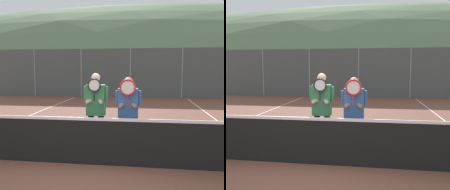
# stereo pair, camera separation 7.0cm
# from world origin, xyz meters

# --- Properties ---
(ground_plane) EXTENTS (120.00, 120.00, 0.00)m
(ground_plane) POSITION_xyz_m (0.00, 0.00, 0.00)
(ground_plane) COLOR brown
(hill_distant) EXTENTS (129.15, 71.75, 25.11)m
(hill_distant) POSITION_xyz_m (0.00, 49.83, 0.00)
(hill_distant) COLOR #5B7551
(hill_distant) RESTS_ON ground_plane
(clubhouse_building) EXTENTS (16.90, 5.50, 3.28)m
(clubhouse_building) POSITION_xyz_m (-1.82, 18.93, 1.66)
(clubhouse_building) COLOR beige
(clubhouse_building) RESTS_ON ground_plane
(fence_back) EXTENTS (19.63, 0.06, 3.14)m
(fence_back) POSITION_xyz_m (0.00, 11.62, 1.57)
(fence_back) COLOR gray
(fence_back) RESTS_ON ground_plane
(tennis_net) EXTENTS (9.56, 0.09, 1.03)m
(tennis_net) POSITION_xyz_m (0.00, 0.00, 0.48)
(tennis_net) COLOR gray
(tennis_net) RESTS_ON ground_plane
(court_line_left_sideline) EXTENTS (0.05, 16.00, 0.01)m
(court_line_left_sideline) POSITION_xyz_m (-3.55, 3.00, 0.00)
(court_line_left_sideline) COLOR white
(court_line_left_sideline) RESTS_ON ground_plane
(player_leftmost) EXTENTS (0.54, 0.34, 1.76)m
(player_leftmost) POSITION_xyz_m (-0.08, 0.70, 1.02)
(player_leftmost) COLOR #232838
(player_leftmost) RESTS_ON ground_plane
(player_center_left) EXTENTS (0.54, 0.34, 1.68)m
(player_center_left) POSITION_xyz_m (0.64, 0.55, 0.99)
(player_center_left) COLOR white
(player_center_left) RESTS_ON ground_plane
(car_far_left) EXTENTS (4.44, 1.90, 1.80)m
(car_far_left) POSITION_xyz_m (-4.79, 14.10, 0.92)
(car_far_left) COLOR silver
(car_far_left) RESTS_ON ground_plane
(car_left_of_center) EXTENTS (4.13, 2.00, 1.89)m
(car_left_of_center) POSITION_xyz_m (0.27, 14.56, 0.95)
(car_left_of_center) COLOR navy
(car_left_of_center) RESTS_ON ground_plane
(car_center) EXTENTS (4.67, 2.01, 1.72)m
(car_center) POSITION_xyz_m (5.44, 14.26, 0.88)
(car_center) COLOR black
(car_center) RESTS_ON ground_plane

